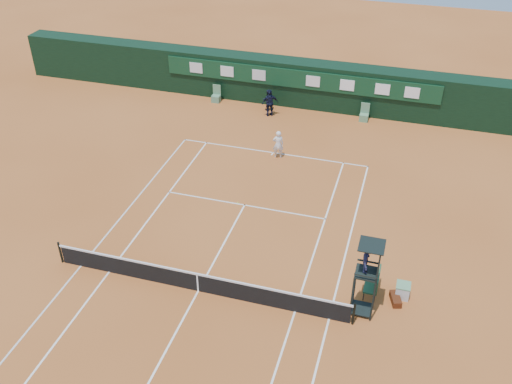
% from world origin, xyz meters
% --- Properties ---
extents(ground, '(90.00, 90.00, 0.00)m').
position_xyz_m(ground, '(0.00, 0.00, 0.00)').
color(ground, '#BA632B').
rests_on(ground, ground).
extents(court_lines, '(11.05, 23.85, 0.01)m').
position_xyz_m(court_lines, '(0.00, 0.00, 0.01)').
color(court_lines, silver).
rests_on(court_lines, ground).
extents(tennis_net, '(12.90, 0.10, 1.10)m').
position_xyz_m(tennis_net, '(0.00, 0.00, 0.51)').
color(tennis_net, black).
rests_on(tennis_net, ground).
extents(back_wall, '(40.00, 1.65, 3.00)m').
position_xyz_m(back_wall, '(0.00, 18.74, 1.51)').
color(back_wall, black).
rests_on(back_wall, ground).
extents(linesman_chair_left, '(0.55, 0.50, 1.15)m').
position_xyz_m(linesman_chair_left, '(-5.50, 17.48, 0.32)').
color(linesman_chair_left, '#588764').
rests_on(linesman_chair_left, ground).
extents(linesman_chair_right, '(0.55, 0.50, 1.15)m').
position_xyz_m(linesman_chair_right, '(4.50, 17.48, 0.32)').
color(linesman_chair_right, '#5D8E62').
rests_on(linesman_chair_right, ground).
extents(umpire_chair, '(0.96, 0.95, 3.42)m').
position_xyz_m(umpire_chair, '(6.62, 0.76, 2.46)').
color(umpire_chair, black).
rests_on(umpire_chair, ground).
extents(player_bench, '(0.56, 1.20, 1.10)m').
position_xyz_m(player_bench, '(6.95, 1.96, 0.60)').
color(player_bench, '#1C4628').
rests_on(player_bench, ground).
extents(tennis_bag, '(0.57, 0.86, 0.30)m').
position_xyz_m(tennis_bag, '(7.88, 1.68, 0.15)').
color(tennis_bag, black).
rests_on(tennis_bag, ground).
extents(cooler, '(0.57, 0.57, 0.65)m').
position_xyz_m(cooler, '(8.11, 2.07, 0.33)').
color(cooler, silver).
rests_on(cooler, ground).
extents(tennis_ball, '(0.07, 0.07, 0.07)m').
position_xyz_m(tennis_ball, '(-0.38, 6.48, 0.04)').
color(tennis_ball, '#CDD531').
rests_on(tennis_ball, ground).
extents(player, '(0.70, 0.55, 1.68)m').
position_xyz_m(player, '(0.40, 11.48, 0.84)').
color(player, white).
rests_on(player, ground).
extents(ball_kid_left, '(0.82, 0.71, 1.44)m').
position_xyz_m(ball_kid_left, '(-1.78, 17.23, 0.72)').
color(ball_kid_left, black).
rests_on(ball_kid_left, ground).
extents(ball_kid_right, '(1.13, 0.89, 1.79)m').
position_xyz_m(ball_kid_right, '(-1.44, 16.47, 0.89)').
color(ball_kid_right, black).
rests_on(ball_kid_right, ground).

